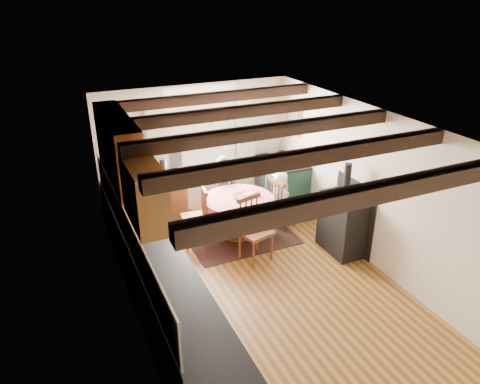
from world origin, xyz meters
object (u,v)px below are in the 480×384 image
child_right (280,199)px  cup (258,194)px  dining_table (239,217)px  cast_iron_stove (344,209)px  chair_right (283,202)px  aga_range (281,184)px  chair_near (256,230)px  chair_left (194,216)px  child_far (223,187)px

child_right → cup: 0.57m
dining_table → cast_iron_stove: (1.31, -1.11, 0.40)m
chair_right → aga_range: (0.34, 0.68, 0.03)m
chair_near → aga_range: 1.94m
chair_right → aga_range: size_ratio=0.87×
dining_table → chair_near: chair_near is taller
chair_left → cup: size_ratio=10.90×
chair_near → child_far: (0.07, 1.52, 0.09)m
child_far → cup: child_far is taller
aga_range → child_far: 1.20m
chair_left → cup: (1.09, -0.15, 0.27)m
chair_left → child_far: size_ratio=0.80×
chair_right → cast_iron_stove: 1.24m
chair_left → chair_near: bearing=45.3°
chair_near → child_right: (0.89, 0.86, -0.02)m
dining_table → cup: (0.33, -0.05, 0.40)m
chair_right → child_far: 1.13m
dining_table → child_right: size_ratio=1.17×
child_far → child_right: (0.81, -0.66, -0.11)m
child_right → cast_iron_stove: bearing=-144.9°
chair_near → dining_table: bearing=71.7°
chair_left → child_right: child_right is taller
aga_range → cup: aga_range is taller
chair_right → cup: bearing=85.6°
chair_left → cast_iron_stove: 2.41m
cup → aga_range: bearing=40.4°
child_far → aga_range: bearing=-172.8°
chair_right → cup: 0.61m
dining_table → child_right: bearing=5.4°
cast_iron_stove → child_right: bearing=112.1°
chair_left → child_far: (0.77, 0.64, 0.12)m
cup → child_far: bearing=111.9°
cast_iron_stove → child_far: (-1.30, 1.85, -0.14)m
chair_right → child_right: bearing=16.5°
chair_left → child_right: 1.59m
chair_left → chair_right: chair_left is taller
chair_right → cast_iron_stove: cast_iron_stove is taller
dining_table → child_far: child_far is taller
dining_table → child_far: 0.78m
chair_right → child_right: 0.09m
chair_near → aga_range: chair_near is taller
chair_near → chair_left: chair_near is taller
child_far → cup: bearing=121.6°
chair_left → child_right: size_ratio=0.97×
chair_near → child_far: child_far is taller
chair_left → dining_table: bearing=89.4°
dining_table → cup: size_ratio=13.12×
chair_right → cast_iron_stove: bearing=-169.0°
chair_near → chair_right: 1.22m
dining_table → cast_iron_stove: 1.77m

